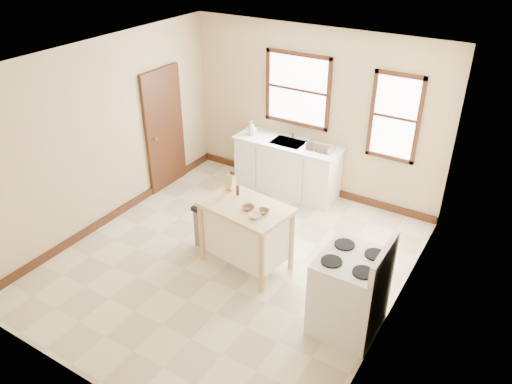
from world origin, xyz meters
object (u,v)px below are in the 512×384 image
(bowl_c, at_px, (255,216))
(bowl_b, at_px, (263,211))
(bowl_a, at_px, (248,208))
(trash_bin, at_px, (208,226))
(soap_bottle_b, at_px, (253,129))
(dish_rack, at_px, (321,147))
(soap_bottle_a, at_px, (251,128))
(knife_block, at_px, (231,183))
(gas_stove, at_px, (350,284))
(kitchen_island, at_px, (246,236))
(pepper_grinder, at_px, (238,190))

(bowl_c, bearing_deg, bowl_b, 80.70)
(bowl_a, bearing_deg, trash_bin, 170.19)
(bowl_a, xyz_separation_m, bowl_c, (0.18, -0.13, 0.01))
(soap_bottle_b, bearing_deg, dish_rack, 2.58)
(soap_bottle_a, xyz_separation_m, soap_bottle_b, (0.01, 0.03, -0.03))
(dish_rack, distance_m, knife_block, 1.95)
(gas_stove, bearing_deg, bowl_b, 165.93)
(soap_bottle_a, bearing_deg, bowl_a, -45.25)
(kitchen_island, relative_size, knife_block, 5.81)
(knife_block, xyz_separation_m, gas_stove, (2.06, -0.64, -0.42))
(kitchen_island, height_order, bowl_c, bowl_c)
(bowl_b, distance_m, trash_bin, 1.19)
(pepper_grinder, xyz_separation_m, bowl_b, (0.52, -0.21, -0.06))
(dish_rack, xyz_separation_m, knife_block, (-0.48, -1.89, 0.08))
(bowl_a, bearing_deg, soap_bottle_b, 120.38)
(soap_bottle_b, distance_m, knife_block, 2.00)
(knife_block, xyz_separation_m, bowl_b, (0.70, -0.30, -0.08))
(trash_bin, bearing_deg, bowl_a, -7.34)
(soap_bottle_a, xyz_separation_m, bowl_c, (1.47, -2.27, -0.07))
(kitchen_island, xyz_separation_m, gas_stove, (1.65, -0.37, 0.15))
(knife_block, distance_m, trash_bin, 0.80)
(pepper_grinder, bearing_deg, soap_bottle_b, 116.29)
(bowl_b, xyz_separation_m, bowl_c, (-0.03, -0.15, 0.01))
(kitchen_island, bearing_deg, bowl_b, 1.92)
(bowl_b, relative_size, gas_stove, 0.13)
(gas_stove, bearing_deg, knife_block, 162.78)
(bowl_c, bearing_deg, soap_bottle_b, 122.35)
(soap_bottle_a, height_order, gas_stove, gas_stove)
(kitchen_island, relative_size, trash_bin, 1.74)
(kitchen_island, relative_size, bowl_c, 7.21)
(dish_rack, xyz_separation_m, trash_bin, (-0.78, -2.07, -0.64))
(bowl_a, xyz_separation_m, gas_stove, (1.58, -0.32, -0.34))
(soap_bottle_a, distance_m, pepper_grinder, 2.14)
(kitchen_island, distance_m, bowl_b, 0.57)
(soap_bottle_a, bearing_deg, dish_rack, 17.10)
(kitchen_island, bearing_deg, dish_rack, 96.30)
(kitchen_island, xyz_separation_m, pepper_grinder, (-0.24, 0.18, 0.55))
(bowl_a, relative_size, bowl_b, 0.99)
(kitchen_island, bearing_deg, knife_block, 155.22)
(dish_rack, bearing_deg, soap_bottle_b, 163.96)
(soap_bottle_a, relative_size, dish_rack, 0.59)
(soap_bottle_b, relative_size, bowl_c, 1.15)
(bowl_a, height_order, bowl_b, same)
(bowl_a, distance_m, trash_bin, 1.02)
(knife_block, height_order, gas_stove, gas_stove)
(soap_bottle_a, relative_size, pepper_grinder, 1.69)
(dish_rack, bearing_deg, bowl_b, -102.33)
(knife_block, distance_m, gas_stove, 2.20)
(soap_bottle_b, xyz_separation_m, bowl_c, (1.45, -2.30, -0.04))
(bowl_a, height_order, bowl_c, bowl_c)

